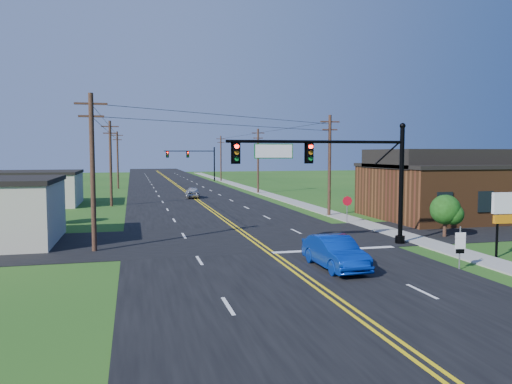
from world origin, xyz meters
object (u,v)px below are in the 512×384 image
object	(u,v)px
signal_mast_main	(334,168)
route_sign	(460,245)
stop_sign	(347,204)
signal_mast_far	(193,158)
blue_car	(335,253)

from	to	relation	value
signal_mast_main	route_sign	size ratio (longest dim) A/B	5.34
route_sign	stop_sign	xyz separation A→B (m)	(1.33, 15.96, 0.36)
stop_sign	signal_mast_main	bearing A→B (deg)	-109.11
signal_mast_far	route_sign	world-z (taller)	signal_mast_far
signal_mast_main	signal_mast_far	bearing A→B (deg)	89.92
route_sign	stop_sign	distance (m)	16.02
signal_mast_far	stop_sign	world-z (taller)	signal_mast_far
blue_car	stop_sign	bearing A→B (deg)	61.53
signal_mast_main	stop_sign	size ratio (longest dim) A/B	5.10
signal_mast_main	route_sign	bearing A→B (deg)	-62.59
signal_mast_far	route_sign	size ratio (longest dim) A/B	5.19
signal_mast_main	blue_car	world-z (taller)	signal_mast_main
route_sign	stop_sign	bearing A→B (deg)	91.64
signal_mast_main	route_sign	distance (m)	8.61
signal_mast_far	signal_mast_main	bearing A→B (deg)	-90.08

